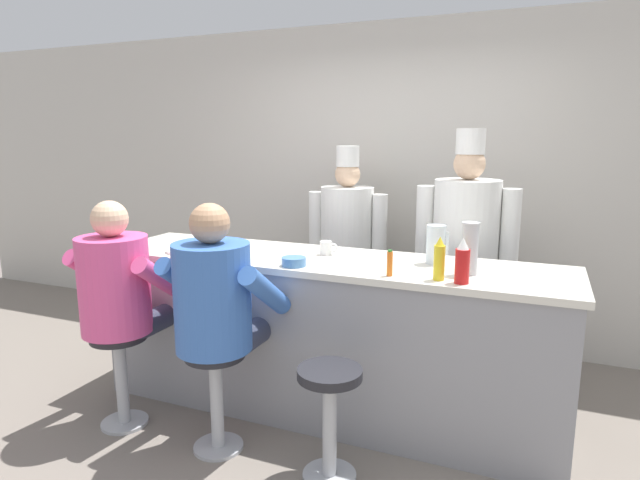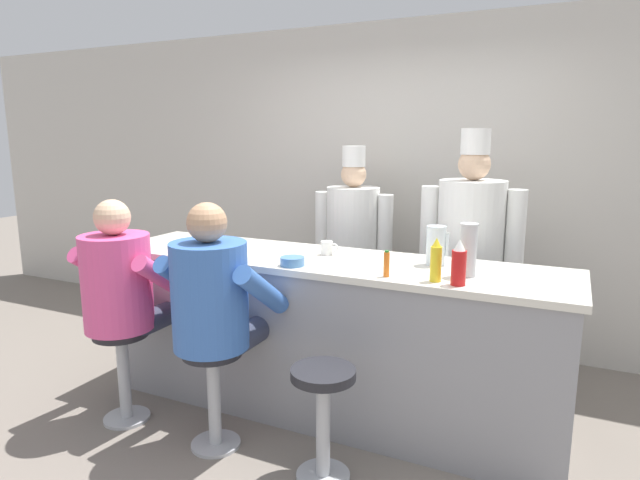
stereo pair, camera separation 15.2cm
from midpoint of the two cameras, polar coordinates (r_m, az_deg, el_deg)
name	(u,v)px [view 1 (the left image)]	position (r m, az deg, el deg)	size (l,w,h in m)	color
ground_plane	(302,435)	(3.41, -3.31, -20.10)	(20.00, 20.00, 0.00)	slate
wall_back	(390,184)	(4.68, 6.58, 5.91)	(10.00, 0.06, 2.70)	beige
diner_counter	(325,334)	(3.48, -0.71, -10.06)	(2.97, 0.74, 1.01)	gray
ketchup_bottle_red	(462,262)	(2.82, 13.47, -2.34)	(0.07, 0.07, 0.24)	red
mustard_bottle_yellow	(439,260)	(2.86, 11.13, -2.09)	(0.06, 0.06, 0.23)	yellow
hot_sauce_bottle_orange	(390,263)	(2.91, 5.97, -2.50)	(0.03, 0.03, 0.14)	orange
water_pitcher_clear	(436,244)	(3.23, 10.95, -0.47)	(0.13, 0.11, 0.23)	silver
breakfast_plate	(187,249)	(3.64, -15.13, -0.99)	(0.28, 0.28, 0.05)	white
cereal_bowl	(294,262)	(3.14, -4.20, -2.32)	(0.14, 0.14, 0.05)	#4C7FB7
coffee_mug_white	(326,248)	(3.42, -0.57, -0.85)	(0.12, 0.08, 0.09)	white
cup_stack_steel	(470,248)	(3.00, 14.30, -0.88)	(0.10, 0.10, 0.29)	#B7BABF
diner_seated_pink	(119,290)	(3.45, -21.81, -5.01)	(0.62, 0.61, 1.40)	#B2B5BA
diner_seated_blue	(217,302)	(3.02, -12.40, -6.53)	(0.64, 0.63, 1.42)	#B2B5BA
empty_stool_round	(330,405)	(2.85, -0.56, -17.22)	(0.33, 0.33, 0.61)	#B2B5BA
cook_in_whites_near	(347,241)	(4.32, 1.88, -0.13)	(0.66, 0.42, 1.69)	#232328
cook_in_whites_far	(465,247)	(3.87, 14.14, -0.70)	(0.71, 0.45, 1.81)	#232328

